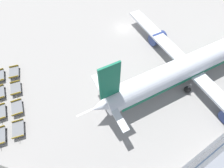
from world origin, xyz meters
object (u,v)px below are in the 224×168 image
object	(u,v)px
baggage_dolly_row_near_col_c	(0,112)
baggage_dolly_row_mid_a_col_a	(14,72)
airplane	(195,63)
baggage_dolly_row_mid_a_col_b	(16,88)
baggage_dolly_row_mid_a_col_c	(17,108)
baggage_dolly_row_mid_a_col_d	(18,129)

from	to	relation	value
baggage_dolly_row_near_col_c	baggage_dolly_row_mid_a_col_a	bearing A→B (deg)	149.85
airplane	baggage_dolly_row_mid_a_col_b	xyz separation A→B (m)	(-14.62, -29.83, -2.68)
baggage_dolly_row_mid_a_col_c	baggage_dolly_row_mid_a_col_d	bearing A→B (deg)	-13.22
baggage_dolly_row_near_col_c	baggage_dolly_row_mid_a_col_d	world-z (taller)	same
airplane	baggage_dolly_row_mid_a_col_c	distance (m)	32.60
airplane	baggage_dolly_row_mid_a_col_d	bearing A→B (deg)	-101.73
baggage_dolly_row_mid_a_col_a	baggage_dolly_row_mid_a_col_c	world-z (taller)	same
baggage_dolly_row_mid_a_col_a	baggage_dolly_row_mid_a_col_c	xyz separation A→B (m)	(8.09, -1.66, 0.00)
baggage_dolly_row_mid_a_col_a	baggage_dolly_row_mid_a_col_c	bearing A→B (deg)	-11.59
baggage_dolly_row_mid_a_col_c	baggage_dolly_row_mid_a_col_a	bearing A→B (deg)	168.41
baggage_dolly_row_mid_a_col_b	baggage_dolly_row_mid_a_col_d	world-z (taller)	same
airplane	baggage_dolly_row_mid_a_col_a	distance (m)	34.62
airplane	baggage_dolly_row_mid_a_col_b	bearing A→B (deg)	-116.10
baggage_dolly_row_near_col_c	baggage_dolly_row_mid_a_col_d	xyz separation A→B (m)	(4.58, 1.74, 0.00)
baggage_dolly_row_mid_a_col_b	baggage_dolly_row_mid_a_col_c	bearing A→B (deg)	-12.46
baggage_dolly_row_mid_a_col_a	baggage_dolly_row_mid_a_col_b	size ratio (longest dim) A/B	1.00
baggage_dolly_row_mid_a_col_c	airplane	bearing A→B (deg)	71.18
baggage_dolly_row_mid_a_col_d	baggage_dolly_row_mid_a_col_c	bearing A→B (deg)	166.78
airplane	baggage_dolly_row_mid_a_col_a	size ratio (longest dim) A/B	11.50
baggage_dolly_row_mid_a_col_b	airplane	bearing A→B (deg)	63.90
baggage_dolly_row_mid_a_col_b	baggage_dolly_row_mid_a_col_d	distance (m)	8.25
baggage_dolly_row_near_col_c	baggage_dolly_row_mid_a_col_d	distance (m)	4.89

